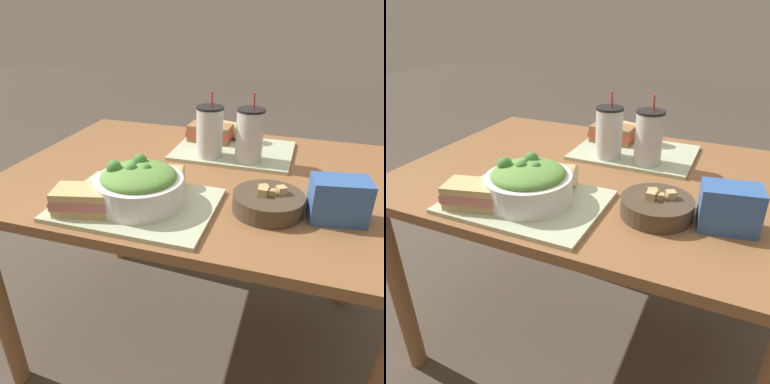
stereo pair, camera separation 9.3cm
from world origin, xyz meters
TOP-DOWN VIEW (x-y plane):
  - ground_plane at (0.00, 0.00)m, footprint 12.00×12.00m
  - dining_table at (0.00, 0.00)m, footprint 1.26×0.91m
  - tray_near at (-0.10, -0.28)m, footprint 0.42×0.31m
  - tray_far at (0.06, 0.21)m, footprint 0.42×0.31m
  - salad_bowl at (-0.09, -0.27)m, footprint 0.24×0.24m
  - soup_bowl at (0.24, -0.19)m, footprint 0.19×0.19m
  - sandwich_near at (-0.21, -0.36)m, footprint 0.17×0.13m
  - baguette_near at (-0.10, -0.16)m, footprint 0.19×0.10m
  - sandwich_far at (-0.05, 0.28)m, footprint 0.17×0.10m
  - baguette_far at (0.04, 0.33)m, footprint 0.18×0.11m
  - drink_cup_dark at (-0.01, 0.12)m, footprint 0.09×0.09m
  - drink_cup_red at (0.13, 0.12)m, footprint 0.09×0.09m
  - chip_bag at (0.41, -0.18)m, footprint 0.15×0.11m

SIDE VIEW (x-z plane):
  - ground_plane at x=0.00m, z-range 0.00..0.00m
  - dining_table at x=0.00m, z-range 0.27..1.02m
  - tray_near at x=-0.10m, z-range 0.75..0.76m
  - tray_far at x=0.06m, z-range 0.75..0.76m
  - soup_bowl at x=0.24m, z-range 0.74..0.81m
  - sandwich_near at x=-0.21m, z-range 0.76..0.82m
  - sandwich_far at x=-0.05m, z-range 0.76..0.82m
  - baguette_near at x=-0.10m, z-range 0.76..0.82m
  - baguette_far at x=0.04m, z-range 0.76..0.82m
  - chip_bag at x=0.41m, z-range 0.75..0.86m
  - salad_bowl at x=-0.09m, z-range 0.75..0.87m
  - drink_cup_dark at x=-0.01m, z-range 0.73..0.96m
  - drink_cup_red at x=0.13m, z-range 0.73..0.96m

